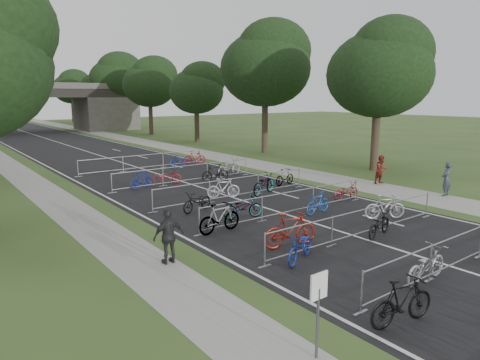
# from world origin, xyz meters

# --- Properties ---
(road) EXTENTS (11.00, 140.00, 0.01)m
(road) POSITION_xyz_m (0.00, 50.00, 0.01)
(road) COLOR black
(road) RESTS_ON ground
(sidewalk_right) EXTENTS (3.00, 140.00, 0.01)m
(sidewalk_right) POSITION_xyz_m (8.00, 50.00, 0.01)
(sidewalk_right) COLOR gray
(sidewalk_right) RESTS_ON ground
(lane_markings) EXTENTS (0.12, 140.00, 0.00)m
(lane_markings) POSITION_xyz_m (0.00, 50.00, 0.00)
(lane_markings) COLOR silver
(lane_markings) RESTS_ON ground
(overpass_bridge) EXTENTS (31.00, 8.00, 7.05)m
(overpass_bridge) POSITION_xyz_m (0.00, 65.00, 3.53)
(overpass_bridge) COLOR #494641
(overpass_bridge) RESTS_ON ground
(park_sign) EXTENTS (0.45, 0.06, 1.83)m
(park_sign) POSITION_xyz_m (-6.80, 3.00, 1.27)
(park_sign) COLOR #4C4C51
(park_sign) RESTS_ON ground
(tree_right_0) EXTENTS (7.17, 7.17, 10.93)m
(tree_right_0) POSITION_xyz_m (13.11, 15.93, 6.92)
(tree_right_0) COLOR #33261C
(tree_right_0) RESTS_ON ground
(tree_right_1) EXTENTS (8.18, 8.18, 12.47)m
(tree_right_1) POSITION_xyz_m (13.11, 27.93, 7.90)
(tree_right_1) COLOR #33261C
(tree_right_1) RESTS_ON ground
(tree_right_2) EXTENTS (6.16, 6.16, 9.39)m
(tree_right_2) POSITION_xyz_m (13.11, 39.93, 5.95)
(tree_right_2) COLOR #33261C
(tree_right_2) RESTS_ON ground
(tree_right_3) EXTENTS (7.17, 7.17, 10.93)m
(tree_right_3) POSITION_xyz_m (13.11, 51.93, 6.92)
(tree_right_3) COLOR #33261C
(tree_right_3) RESTS_ON ground
(tree_right_4) EXTENTS (8.18, 8.18, 12.47)m
(tree_right_4) POSITION_xyz_m (13.11, 63.93, 7.90)
(tree_right_4) COLOR #33261C
(tree_right_4) RESTS_ON ground
(tree_right_5) EXTENTS (6.16, 6.16, 9.39)m
(tree_right_5) POSITION_xyz_m (13.11, 75.93, 5.95)
(tree_right_5) COLOR #33261C
(tree_right_5) RESTS_ON ground
(tree_right_6) EXTENTS (7.17, 7.17, 10.93)m
(tree_right_6) POSITION_xyz_m (13.11, 87.93, 6.92)
(tree_right_6) COLOR #33261C
(tree_right_6) RESTS_ON ground
(barrier_row_1) EXTENTS (9.70, 0.08, 1.10)m
(barrier_row_1) POSITION_xyz_m (0.00, 3.60, 0.55)
(barrier_row_1) COLOR #999CA1
(barrier_row_1) RESTS_ON ground
(barrier_row_2) EXTENTS (9.70, 0.08, 1.10)m
(barrier_row_2) POSITION_xyz_m (0.00, 7.20, 0.55)
(barrier_row_2) COLOR #999CA1
(barrier_row_2) RESTS_ON ground
(barrier_row_3) EXTENTS (9.70, 0.08, 1.10)m
(barrier_row_3) POSITION_xyz_m (0.00, 11.00, 0.55)
(barrier_row_3) COLOR #999CA1
(barrier_row_3) RESTS_ON ground
(barrier_row_4) EXTENTS (9.70, 0.08, 1.10)m
(barrier_row_4) POSITION_xyz_m (0.00, 15.00, 0.55)
(barrier_row_4) COLOR #999CA1
(barrier_row_4) RESTS_ON ground
(barrier_row_5) EXTENTS (9.70, 0.08, 1.10)m
(barrier_row_5) POSITION_xyz_m (0.00, 20.00, 0.55)
(barrier_row_5) COLOR #999CA1
(barrier_row_5) RESTS_ON ground
(barrier_row_6) EXTENTS (9.70, 0.08, 1.10)m
(barrier_row_6) POSITION_xyz_m (0.00, 26.00, 0.55)
(barrier_row_6) COLOR #999CA1
(barrier_row_6) RESTS_ON ground
(bike_4) EXTENTS (1.94, 0.87, 1.13)m
(bike_4) POSITION_xyz_m (-4.30, 2.72, 0.56)
(bike_4) COLOR black
(bike_4) RESTS_ON ground
(bike_5) EXTENTS (1.93, 0.73, 1.00)m
(bike_5) POSITION_xyz_m (-1.68, 3.64, 0.50)
(bike_5) COLOR #A09FA6
(bike_5) RESTS_ON ground
(bike_8) EXTENTS (1.96, 1.33, 0.97)m
(bike_8) POSITION_xyz_m (-3.40, 6.86, 0.49)
(bike_8) COLOR navy
(bike_8) RESTS_ON ground
(bike_9) EXTENTS (2.14, 1.02, 1.24)m
(bike_9) POSITION_xyz_m (-2.77, 8.00, 0.62)
(bike_9) COLOR maroon
(bike_9) RESTS_ON ground
(bike_10) EXTENTS (1.97, 1.09, 0.98)m
(bike_10) POSITION_xyz_m (0.69, 6.85, 0.49)
(bike_10) COLOR black
(bike_10) RESTS_ON ground
(bike_11) EXTENTS (1.79, 1.34, 1.07)m
(bike_11) POSITION_xyz_m (2.84, 8.09, 0.53)
(bike_11) COLOR #A5A4AC
(bike_11) RESTS_ON ground
(bike_12) EXTENTS (1.95, 0.64, 1.16)m
(bike_12) POSITION_xyz_m (-3.81, 10.81, 0.58)
(bike_12) COLOR #999CA1
(bike_12) RESTS_ON ground
(bike_13) EXTENTS (1.89, 1.07, 0.94)m
(bike_13) POSITION_xyz_m (-1.90, 11.85, 0.47)
(bike_13) COLOR #999CA1
(bike_13) RESTS_ON ground
(bike_14) EXTENTS (1.67, 0.64, 0.98)m
(bike_14) POSITION_xyz_m (1.20, 10.38, 0.49)
(bike_14) COLOR #1C4A9E
(bike_14) RESTS_ON ground
(bike_15) EXTENTS (1.73, 0.65, 0.90)m
(bike_15) POSITION_xyz_m (4.30, 11.34, 0.45)
(bike_15) COLOR maroon
(bike_15) RESTS_ON ground
(bike_16) EXTENTS (1.87, 1.08, 0.93)m
(bike_16) POSITION_xyz_m (-2.88, 13.98, 0.47)
(bike_16) COLOR black
(bike_16) RESTS_ON ground
(bike_17) EXTENTS (1.76, 1.15, 1.03)m
(bike_17) POSITION_xyz_m (-0.43, 15.41, 0.51)
(bike_17) COLOR #BBBAC2
(bike_17) RESTS_ON ground
(bike_18) EXTENTS (2.25, 1.46, 1.12)m
(bike_18) POSITION_xyz_m (1.79, 14.84, 0.56)
(bike_18) COLOR #999CA1
(bike_18) RESTS_ON ground
(bike_19) EXTENTS (1.68, 0.70, 0.98)m
(bike_19) POSITION_xyz_m (4.30, 15.89, 0.49)
(bike_19) COLOR #999CA1
(bike_19) RESTS_ON ground
(bike_20) EXTENTS (1.71, 1.00, 0.99)m
(bike_20) POSITION_xyz_m (-2.85, 20.08, 0.49)
(bike_20) COLOR navy
(bike_20) RESTS_ON ground
(bike_21) EXTENTS (1.80, 1.14, 0.89)m
(bike_21) POSITION_xyz_m (-1.05, 20.41, 0.45)
(bike_21) COLOR maroon
(bike_21) RESTS_ON ground
(bike_22) EXTENTS (1.81, 0.90, 1.04)m
(bike_22) POSITION_xyz_m (1.70, 19.34, 0.52)
(bike_22) COLOR black
(bike_22) RESTS_ON ground
(bike_23) EXTENTS (2.28, 1.26, 1.14)m
(bike_23) POSITION_xyz_m (3.40, 20.29, 0.57)
(bike_23) COLOR #9B99A0
(bike_23) RESTS_ON ground
(bike_26) EXTENTS (1.85, 1.12, 0.92)m
(bike_26) POSITION_xyz_m (2.47, 25.43, 0.46)
(bike_26) COLOR navy
(bike_26) RESTS_ON ground
(bike_27) EXTENTS (1.69, 1.20, 1.00)m
(bike_27) POSITION_xyz_m (4.30, 26.10, 0.50)
(bike_27) COLOR maroon
(bike_27) RESTS_ON ground
(pedestrian_a) EXTENTS (0.69, 0.50, 1.79)m
(pedestrian_a) POSITION_xyz_m (9.15, 8.75, 0.89)
(pedestrian_a) COLOR #2D3543
(pedestrian_a) RESTS_ON ground
(pedestrian_b) EXTENTS (0.92, 0.77, 1.70)m
(pedestrian_b) POSITION_xyz_m (9.20, 12.73, 0.85)
(pedestrian_b) COLOR maroon
(pedestrian_b) RESTS_ON ground
(pedestrian_c) EXTENTS (1.04, 0.45, 1.76)m
(pedestrian_c) POSITION_xyz_m (-6.80, 9.23, 0.88)
(pedestrian_c) COLOR #262528
(pedestrian_c) RESTS_ON ground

